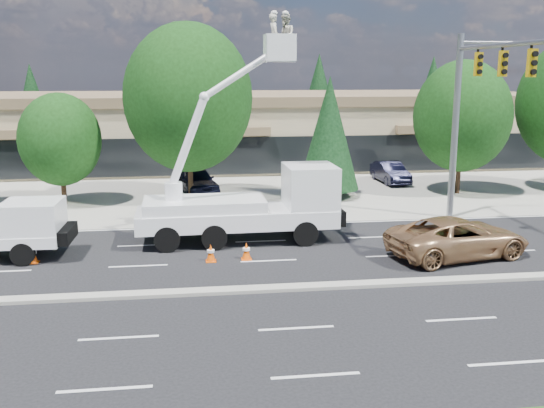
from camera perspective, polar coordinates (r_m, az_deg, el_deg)
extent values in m
plane|color=black|center=(20.73, 0.79, -8.06)|extent=(140.00, 140.00, 0.00)
cube|color=gray|center=(39.98, -3.31, 1.94)|extent=(140.00, 22.00, 0.01)
cube|color=gray|center=(20.71, 0.79, -7.91)|extent=(120.00, 0.55, 0.12)
cube|color=tan|center=(49.53, -4.20, 6.87)|extent=(50.00, 15.00, 5.00)
cube|color=brown|center=(49.34, -4.25, 9.93)|extent=(50.40, 15.40, 0.70)
cube|color=black|center=(42.16, -3.58, 4.54)|extent=(48.00, 0.12, 2.60)
cylinder|color=#332114|center=(35.52, -19.02, 1.58)|extent=(0.28, 0.28, 1.99)
ellipsoid|color=black|center=(35.16, -19.32, 5.75)|extent=(4.43, 4.43, 5.09)
cylinder|color=#332114|center=(34.68, -7.69, 2.93)|extent=(0.28, 0.28, 3.21)
ellipsoid|color=black|center=(34.25, -7.89, 9.87)|extent=(7.14, 7.14, 8.21)
cylinder|color=#332114|center=(35.76, 5.29, 1.31)|extent=(0.26, 0.26, 0.80)
cone|color=black|center=(35.27, 5.40, 6.67)|extent=(3.55, 3.55, 6.49)
cylinder|color=#332114|center=(38.16, 17.14, 2.86)|extent=(0.28, 0.28, 2.57)
ellipsoid|color=black|center=(37.78, 17.46, 7.89)|extent=(5.72, 5.72, 6.57)
cylinder|color=#332114|center=(63.45, -21.36, 5.36)|extent=(0.26, 0.26, 0.80)
cone|color=black|center=(63.15, -21.63, 8.85)|extent=(4.05, 4.05, 7.39)
cylinder|color=#332114|center=(61.61, -8.56, 5.88)|extent=(0.26, 0.26, 0.80)
cone|color=black|center=(61.24, -8.73, 11.22)|extent=(5.80, 5.80, 10.60)
cylinder|color=#332114|center=(62.92, 4.36, 6.12)|extent=(0.26, 0.26, 0.80)
cone|color=black|center=(62.59, 4.43, 10.14)|extent=(4.56, 4.56, 8.33)
cylinder|color=#332114|center=(66.40, 14.61, 6.09)|extent=(0.26, 0.26, 0.80)
cone|color=black|center=(66.10, 14.82, 9.81)|extent=(4.46, 4.46, 8.15)
cylinder|color=gray|center=(31.29, 16.85, 6.84)|extent=(0.32, 0.32, 9.00)
cylinder|color=gray|center=(26.71, 21.85, 13.80)|extent=(0.20, 10.00, 0.20)
cylinder|color=gray|center=(31.75, 19.54, 14.16)|extent=(2.60, 0.12, 0.12)
cube|color=gold|center=(29.36, 18.85, 12.35)|extent=(0.32, 0.22, 1.05)
cube|color=gold|center=(27.39, 20.90, 12.24)|extent=(0.32, 0.22, 1.05)
cube|color=gold|center=(25.47, 23.27, 12.10)|extent=(0.32, 0.22, 1.05)
cube|color=white|center=(25.55, -21.58, -1.39)|extent=(2.23, 2.18, 1.49)
cube|color=black|center=(25.34, -20.21, -0.93)|extent=(0.12, 1.89, 0.99)
cube|color=white|center=(26.22, -3.30, -1.25)|extent=(8.62, 2.78, 0.75)
cube|color=white|center=(26.47, 3.60, 1.37)|extent=(2.20, 2.57, 2.14)
cube|color=black|center=(26.62, 5.29, 1.76)|extent=(0.14, 2.14, 1.28)
cube|color=white|center=(26.00, -6.37, -0.09)|extent=(5.19, 2.59, 0.53)
cylinder|color=white|center=(25.86, -9.25, 1.09)|extent=(0.75, 0.75, 0.86)
cube|color=white|center=(25.74, 0.73, 14.50)|extent=(1.20, 0.99, 1.16)
imported|color=beige|center=(25.72, 0.19, 15.46)|extent=(0.46, 0.68, 1.85)
imported|color=beige|center=(25.80, 1.27, 15.45)|extent=(0.72, 0.91, 1.85)
ellipsoid|color=white|center=(25.79, 0.20, 17.54)|extent=(0.28, 0.28, 0.19)
ellipsoid|color=white|center=(25.87, 1.28, 17.53)|extent=(0.28, 0.28, 0.19)
cube|color=#FB5707|center=(25.26, -21.53, -5.13)|extent=(0.40, 0.40, 0.03)
cone|color=#FB5707|center=(25.17, -21.60, -4.40)|extent=(0.36, 0.36, 0.70)
cylinder|color=white|center=(25.15, -21.61, -4.25)|extent=(0.29, 0.29, 0.10)
cube|color=#FB5707|center=(23.79, -5.77, -5.36)|extent=(0.40, 0.40, 0.03)
cone|color=#FB5707|center=(23.69, -5.79, -4.59)|extent=(0.36, 0.36, 0.70)
cylinder|color=white|center=(23.67, -5.79, -4.43)|extent=(0.29, 0.29, 0.10)
cube|color=#FB5707|center=(23.94, -2.42, -5.20)|extent=(0.40, 0.40, 0.03)
cone|color=#FB5707|center=(23.84, -2.43, -4.43)|extent=(0.36, 0.36, 0.70)
cylinder|color=white|center=(23.82, -2.43, -4.27)|extent=(0.29, 0.29, 0.10)
cube|color=#FB5707|center=(26.68, 17.61, -3.93)|extent=(0.40, 0.40, 0.03)
cone|color=#FB5707|center=(26.59, 17.66, -3.24)|extent=(0.36, 0.36, 0.70)
cylinder|color=white|center=(26.57, 17.66, -3.09)|extent=(0.29, 0.29, 0.10)
imported|color=#AE8154|center=(25.16, 17.11, -3.02)|extent=(6.16, 3.79, 1.59)
imported|color=black|center=(36.71, -7.17, 2.21)|extent=(3.11, 5.10, 1.62)
imported|color=black|center=(40.89, 11.07, 2.95)|extent=(1.66, 4.27, 1.39)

